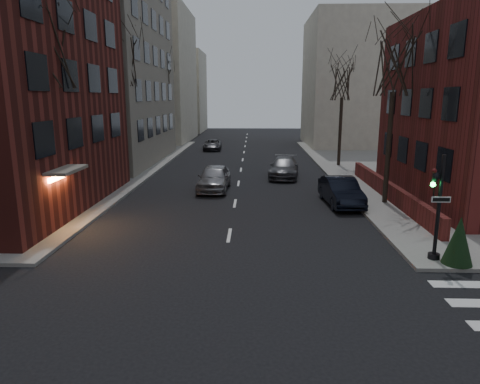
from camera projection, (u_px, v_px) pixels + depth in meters
name	position (u px, v px, depth m)	size (l,w,h in m)	color
building_left_tan	(54.00, 8.00, 38.48)	(18.00, 18.00, 28.00)	gray
low_wall_right	(388.00, 190.00, 25.95)	(0.35, 16.00, 1.00)	maroon
building_distant_la	(140.00, 76.00, 60.00)	(14.00, 16.00, 18.00)	beige
building_distant_ra	(363.00, 82.00, 54.41)	(14.00, 14.00, 16.00)	beige
building_distant_lb	(176.00, 92.00, 76.95)	(10.00, 12.00, 14.00)	beige
traffic_signal	(436.00, 214.00, 15.96)	(0.76, 0.44, 4.00)	black
tree_left_a	(42.00, 47.00, 19.93)	(4.18, 4.18, 10.26)	#2D231C
tree_left_b	(120.00, 59.00, 31.54)	(4.40, 4.40, 10.80)	#2D231C
tree_left_c	(161.00, 79.00, 45.39)	(3.96, 3.96, 9.72)	#2D231C
tree_right_a	(395.00, 62.00, 23.38)	(3.96, 3.96, 9.72)	#2D231C
tree_right_b	(343.00, 80.00, 37.13)	(3.74, 3.74, 9.18)	#2D231C
streetlamp_near	(115.00, 127.00, 28.63)	(0.36, 0.36, 6.28)	black
streetlamp_far	(171.00, 115.00, 48.14)	(0.36, 0.36, 6.28)	black
parked_sedan	(341.00, 191.00, 24.93)	(1.70, 4.86, 1.60)	black
car_lane_silver	(214.00, 178.00, 28.89)	(1.99, 4.95, 1.69)	gray
car_lane_gray	(284.00, 168.00, 33.52)	(2.15, 5.29, 1.54)	#414247
car_lane_far	(212.00, 145.00, 50.74)	(2.07, 4.49, 1.25)	#3D3D41
evergreen_shrub	(459.00, 241.00, 15.64)	(1.08, 1.08, 1.80)	black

